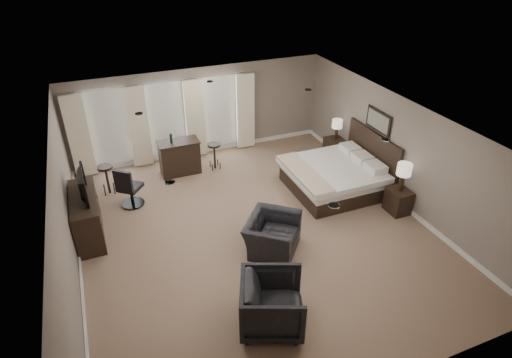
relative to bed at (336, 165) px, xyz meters
name	(u,v)px	position (x,y,z in m)	size (l,w,h in m)	color
room	(254,182)	(-2.58, -0.87, 0.58)	(7.60, 8.60, 2.64)	#7E6350
window_bay	(167,122)	(-3.58, 3.24, 0.48)	(5.25, 0.20, 2.30)	silver
bed	(336,165)	(0.00, 0.00, 0.00)	(2.26, 2.16, 1.44)	silver
nightstand_near	(398,201)	(0.89, -1.45, -0.42)	(0.45, 0.55, 0.60)	black
nightstand_far	(335,149)	(0.89, 1.45, -0.40)	(0.49, 0.59, 0.65)	black
lamp_near	(403,177)	(0.89, -1.45, 0.23)	(0.34, 0.34, 0.70)	beige
lamp_far	(337,130)	(0.89, 1.45, 0.23)	(0.30, 0.30, 0.61)	beige
wall_art	(378,121)	(1.12, 0.00, 1.03)	(0.04, 0.96, 0.56)	slate
dresser	(87,216)	(-6.03, 0.39, -0.22)	(0.56, 1.72, 1.00)	black
tv	(81,194)	(-6.03, 0.39, 0.35)	(1.03, 0.60, 0.14)	black
armchair_near	(272,230)	(-2.47, -1.59, -0.21)	(1.16, 0.75, 1.01)	black
armchair_far	(272,302)	(-3.29, -3.43, -0.18)	(1.05, 0.98, 1.08)	black
bar_counter	(180,157)	(-3.49, 2.38, -0.24)	(1.11, 0.58, 0.97)	black
bar_stool_left	(107,180)	(-5.45, 2.04, -0.33)	(0.37, 0.37, 0.78)	black
bar_stool_right	(215,156)	(-2.53, 2.26, -0.34)	(0.36, 0.36, 0.76)	black
desk_chair	(130,186)	(-4.98, 1.26, -0.18)	(0.55, 0.55, 1.07)	black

